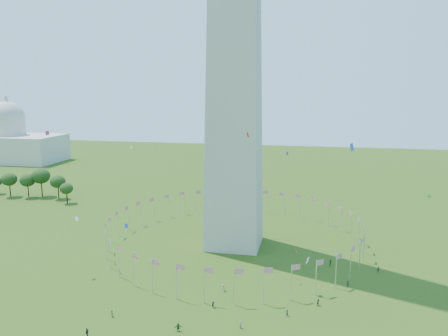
% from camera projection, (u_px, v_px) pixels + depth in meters
% --- Properties ---
extents(ground, '(600.00, 600.00, 0.00)m').
position_uv_depth(ground, '(193.00, 325.00, 93.08)').
color(ground, '#28440F').
rests_on(ground, ground).
extents(flag_ring, '(80.24, 80.24, 9.00)m').
position_uv_depth(flag_ring, '(234.00, 231.00, 140.45)').
color(flag_ring, silver).
rests_on(flag_ring, ground).
extents(capitol_building, '(70.00, 35.00, 46.00)m').
position_uv_depth(capitol_building, '(8.00, 128.00, 297.60)').
color(capitol_building, beige).
rests_on(capitol_building, ground).
extents(crowd, '(104.08, 69.59, 2.02)m').
position_uv_depth(crowd, '(233.00, 327.00, 90.81)').
color(crowd, '#193F23').
rests_on(crowd, ground).
extents(kites_aloft, '(120.71, 52.86, 35.76)m').
position_uv_depth(kites_aloft, '(255.00, 211.00, 112.30)').
color(kites_aloft, yellow).
rests_on(kites_aloft, ground).
extents(tree_line_west, '(55.18, 15.80, 13.00)m').
position_uv_depth(tree_line_west, '(22.00, 185.00, 200.68)').
color(tree_line_west, '#274D19').
rests_on(tree_line_west, ground).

